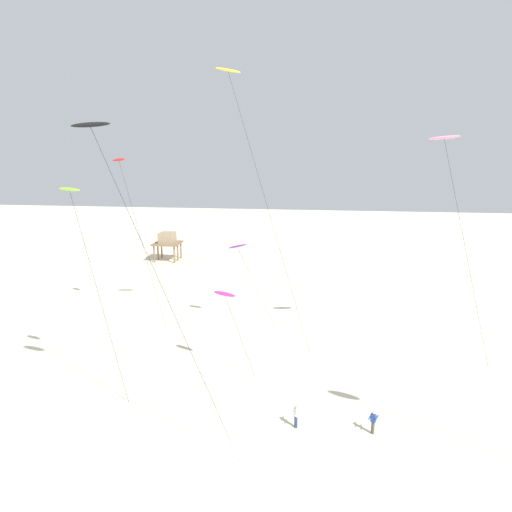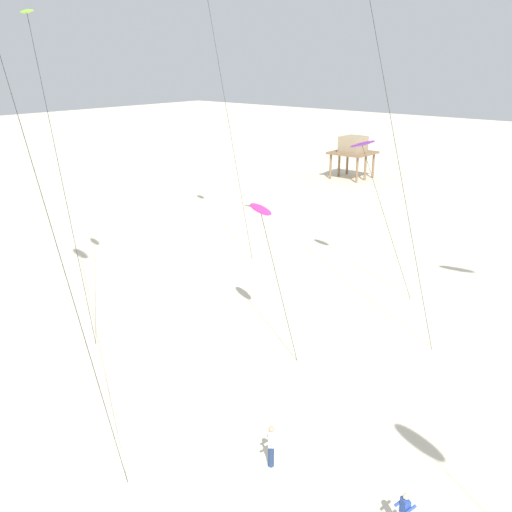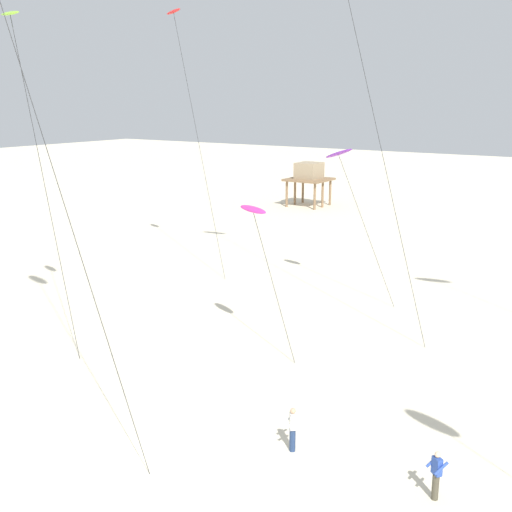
% 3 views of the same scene
% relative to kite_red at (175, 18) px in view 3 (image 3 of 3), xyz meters
% --- Properties ---
extents(ground_plane, '(260.00, 260.00, 0.00)m').
position_rel_kite_red_xyz_m(ground_plane, '(15.46, -20.46, -17.52)').
color(ground_plane, beige).
extents(kite_red, '(5.28, 1.25, 18.22)m').
position_rel_kite_red_xyz_m(kite_red, '(0.00, 0.00, 0.00)').
color(kite_red, red).
rests_on(kite_red, ground).
extents(kite_magenta, '(3.67, 1.41, 7.34)m').
position_rel_kite_red_xyz_m(kite_magenta, '(13.08, -9.99, -10.44)').
color(kite_magenta, '#D8339E').
rests_on(kite_magenta, ground).
extents(kite_purple, '(5.48, 1.52, 9.46)m').
position_rel_kite_red_xyz_m(kite_purple, '(12.22, 0.74, -8.60)').
color(kite_purple, purple).
rests_on(kite_purple, ground).
extents(kite_lime, '(4.46, 1.03, 16.26)m').
position_rel_kite_red_xyz_m(kite_lime, '(3.35, -15.30, -1.98)').
color(kite_lime, '#8CD833').
rests_on(kite_lime, ground).
extents(kite_flyer_nearest, '(0.72, 0.73, 1.67)m').
position_rel_kite_red_xyz_m(kite_flyer_nearest, '(19.48, -17.02, -16.63)').
color(kite_flyer_nearest, navy).
rests_on(kite_flyer_nearest, ground).
extents(kite_flyer_middle, '(0.72, 0.72, 1.67)m').
position_rel_kite_red_xyz_m(kite_flyer_middle, '(24.66, -16.97, -16.63)').
color(kite_flyer_middle, '#4C4738').
rests_on(kite_flyer_middle, ground).
extents(stilt_house, '(4.59, 4.72, 5.06)m').
position_rel_kite_red_xyz_m(stilt_house, '(-6.02, 30.01, -13.84)').
color(stilt_house, '#846647').
rests_on(stilt_house, ground).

